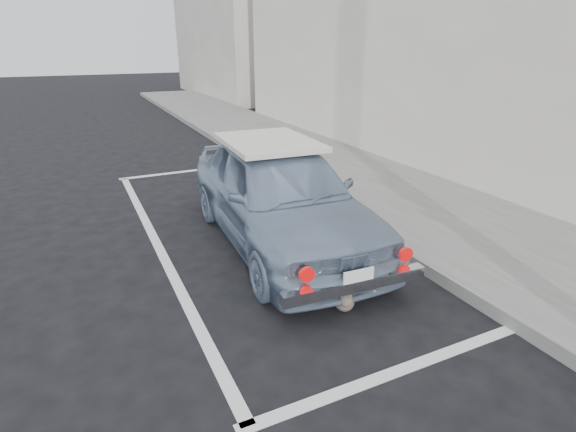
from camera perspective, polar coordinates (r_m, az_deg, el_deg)
name	(u,v)px	position (r m, az deg, el deg)	size (l,w,h in m)	color
ground	(322,352)	(4.23, 4.36, -16.84)	(80.00, 80.00, 0.00)	black
sidewalk	(437,216)	(7.36, 18.36, 0.03)	(2.80, 40.00, 0.15)	slate
building_far	(233,11)	(24.27, -6.97, 24.43)	(3.50, 10.00, 8.00)	#B2ABA1
pline_rear	(403,369)	(4.15, 14.34, -18.34)	(3.00, 0.12, 0.01)	silver
pline_front	(192,171)	(9.95, -12.08, 5.66)	(3.00, 0.12, 0.01)	silver
pline_side	(157,244)	(6.45, -16.31, -3.40)	(0.12, 7.00, 0.01)	silver
retro_coupe	(280,193)	(6.02, -1.05, 2.90)	(1.88, 4.20, 1.40)	#788EA9
cat	(344,298)	(4.75, 7.11, -10.31)	(0.35, 0.48, 0.28)	#63574C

